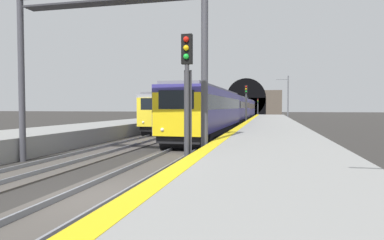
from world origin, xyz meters
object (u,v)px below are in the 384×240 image
train_main_approaching (234,109)px  overhead_signal_gantry (106,30)px  train_adjacent_platform (205,109)px  railway_signal_near (187,91)px  railway_signal_far (258,106)px  railway_signal_mid (246,102)px  catenary_mast_far (288,98)px

train_main_approaching → overhead_signal_gantry: 32.34m
train_adjacent_platform → railway_signal_near: bearing=11.3°
train_adjacent_platform → railway_signal_far: bearing=172.9°
train_main_approaching → overhead_signal_gantry: bearing=-2.8°
train_adjacent_platform → railway_signal_far: size_ratio=9.39×
train_adjacent_platform → overhead_signal_gantry: size_ratio=4.88×
railway_signal_mid → overhead_signal_gantry: overhead_signal_gantry is taller
railway_signal_near → railway_signal_far: railway_signal_near is taller
overhead_signal_gantry → catenary_mast_far: size_ratio=1.15×
train_adjacent_platform → overhead_signal_gantry: bearing=5.2°
railway_signal_near → railway_signal_mid: railway_signal_mid is taller
railway_signal_mid → catenary_mast_far: bearing=158.4°
railway_signal_mid → catenary_mast_far: 15.80m
railway_signal_far → catenary_mast_far: catenary_mast_far is taller
train_adjacent_platform → railway_signal_far: (39.97, -6.09, 0.64)m
railway_signal_mid → railway_signal_far: (44.22, -0.00, -0.38)m
railway_signal_near → catenary_mast_far: catenary_mast_far is taller
railway_signal_mid → overhead_signal_gantry: 29.79m
train_main_approaching → railway_signal_mid: size_ratio=10.77×
railway_signal_mid → overhead_signal_gantry: (-29.41, 3.93, 2.62)m
overhead_signal_gantry → railway_signal_far: bearing=-3.1°
railway_signal_near → railway_signal_mid: bearing=-180.0°
train_main_approaching → catenary_mast_far: bearing=148.9°
train_main_approaching → railway_signal_near: 33.72m
railway_signal_near → railway_signal_far: size_ratio=1.11×
train_main_approaching → railway_signal_mid: 3.32m
train_main_approaching → train_adjacent_platform: bearing=-109.3°
train_adjacent_platform → catenary_mast_far: bearing=132.7°
railway_signal_mid → train_adjacent_platform: bearing=-125.0°
train_adjacent_platform → railway_signal_near: railway_signal_near is taller
train_main_approaching → train_adjacent_platform: 4.61m
overhead_signal_gantry → catenary_mast_far: overhead_signal_gantry is taller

